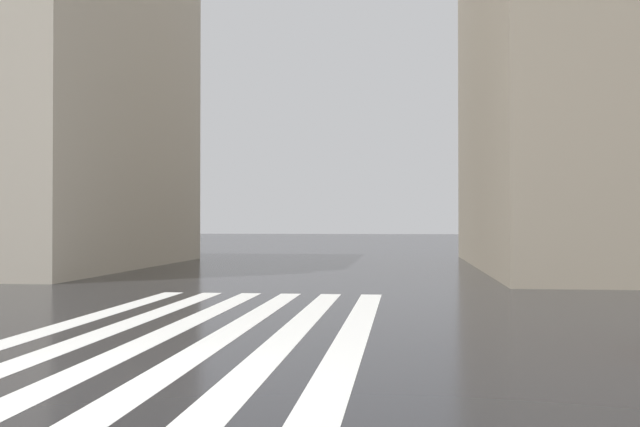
{
  "coord_description": "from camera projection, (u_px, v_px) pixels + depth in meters",
  "views": [
    {
      "loc": [
        -7.74,
        -3.12,
        1.77
      ],
      "look_at": [
        6.17,
        -1.53,
        1.94
      ],
      "focal_mm": 41.58,
      "sensor_mm": 36.0,
      "label": 1
    }
  ],
  "objects": [
    {
      "name": "ground_plane",
      "position": [
        115.0,
        386.0,
        8.02
      ],
      "size": [
        220.0,
        220.0,
        0.0
      ],
      "primitive_type": "plane",
      "color": "black"
    },
    {
      "name": "zebra_crossing",
      "position": [
        200.0,
        331.0,
        12.01
      ],
      "size": [
        13.0,
        5.5,
        0.01
      ],
      "color": "silver",
      "rests_on": "ground_plane"
    }
  ]
}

